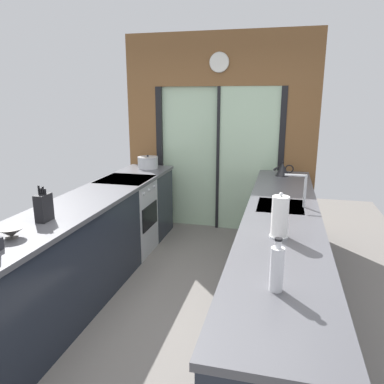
{
  "coord_description": "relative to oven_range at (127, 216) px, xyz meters",
  "views": [
    {
      "loc": [
        0.89,
        -2.71,
        1.86
      ],
      "look_at": [
        0.06,
        0.64,
        0.97
      ],
      "focal_mm": 34.67,
      "sensor_mm": 36.0,
      "label": 1
    }
  ],
  "objects": [
    {
      "name": "ground_plane",
      "position": [
        0.91,
        -0.65,
        -0.47
      ],
      "size": [
        5.04,
        7.6,
        0.02
      ],
      "primitive_type": "cube",
      "color": "slate"
    },
    {
      "name": "back_wall_unit",
      "position": [
        0.91,
        1.15,
        1.07
      ],
      "size": [
        2.64,
        0.12,
        2.7
      ],
      "color": "brown",
      "rests_on": "ground_plane"
    },
    {
      "name": "left_counter_run",
      "position": [
        -0.0,
        -1.12,
        0.01
      ],
      "size": [
        0.62,
        3.8,
        0.92
      ],
      "color": "#1E232D",
      "rests_on": "ground_plane"
    },
    {
      "name": "right_counter_run",
      "position": [
        1.82,
        -0.95,
        0.01
      ],
      "size": [
        0.62,
        3.8,
        0.92
      ],
      "color": "#1E232D",
      "rests_on": "ground_plane"
    },
    {
      "name": "sink_faucet",
      "position": [
        1.97,
        -0.7,
        0.66
      ],
      "size": [
        0.19,
        0.02,
        0.29
      ],
      "color": "#B7BABC",
      "rests_on": "right_counter_run"
    },
    {
      "name": "oven_range",
      "position": [
        0.0,
        0.0,
        0.0
      ],
      "size": [
        0.6,
        0.6,
        0.92
      ],
      "color": "#B7BABC",
      "rests_on": "ground_plane"
    },
    {
      "name": "mixing_bowl",
      "position": [
        0.02,
        -1.95,
        0.51
      ],
      "size": [
        0.19,
        0.19,
        0.08
      ],
      "color": "#514C47",
      "rests_on": "left_counter_run"
    },
    {
      "name": "knife_block",
      "position": [
        0.02,
        -1.58,
        0.58
      ],
      "size": [
        0.08,
        0.14,
        0.28
      ],
      "color": "black",
      "rests_on": "left_counter_run"
    },
    {
      "name": "stock_pot",
      "position": [
        0.02,
        0.71,
        0.54
      ],
      "size": [
        0.28,
        0.28,
        0.18
      ],
      "color": "#B7BABC",
      "rests_on": "left_counter_run"
    },
    {
      "name": "kettle",
      "position": [
        1.8,
        0.63,
        0.55
      ],
      "size": [
        0.25,
        0.17,
        0.19
      ],
      "color": "black",
      "rests_on": "right_counter_run"
    },
    {
      "name": "soap_bottle",
      "position": [
        1.8,
        -2.24,
        0.58
      ],
      "size": [
        0.07,
        0.07,
        0.28
      ],
      "color": "silver",
      "rests_on": "right_counter_run"
    },
    {
      "name": "paper_towel_roll",
      "position": [
        1.8,
        -1.49,
        0.61
      ],
      "size": [
        0.13,
        0.13,
        0.32
      ],
      "color": "#B7BABC",
      "rests_on": "right_counter_run"
    }
  ]
}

